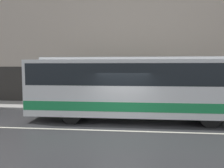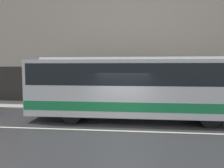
# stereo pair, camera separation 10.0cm
# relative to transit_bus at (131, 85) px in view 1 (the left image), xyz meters

# --- Properties ---
(ground_plane) EXTENTS (60.00, 60.00, 0.00)m
(ground_plane) POSITION_rel_transit_bus_xyz_m (-0.35, -2.10, -1.83)
(ground_plane) COLOR #2D2D30
(sidewalk) EXTENTS (60.00, 2.74, 0.15)m
(sidewalk) POSITION_rel_transit_bus_xyz_m (-0.35, 3.26, -1.76)
(sidewalk) COLOR #A09E99
(sidewalk) RESTS_ON ground_plane
(building_facade) EXTENTS (60.00, 0.35, 13.81)m
(building_facade) POSITION_rel_transit_bus_xyz_m (-0.35, 4.77, 4.85)
(building_facade) COLOR #B7A899
(building_facade) RESTS_ON ground_plane
(lane_stripe) EXTENTS (54.00, 0.14, 0.01)m
(lane_stripe) POSITION_rel_transit_bus_xyz_m (-0.35, -2.10, -1.83)
(lane_stripe) COLOR beige
(lane_stripe) RESTS_ON ground_plane
(transit_bus) EXTENTS (10.52, 2.60, 3.25)m
(transit_bus) POSITION_rel_transit_bus_xyz_m (0.00, 0.00, 0.00)
(transit_bus) COLOR white
(transit_bus) RESTS_ON ground_plane
(pedestrian_waiting) EXTENTS (0.36, 0.36, 1.76)m
(pedestrian_waiting) POSITION_rel_transit_bus_xyz_m (-1.44, 2.81, -0.86)
(pedestrian_waiting) COLOR #333338
(pedestrian_waiting) RESTS_ON sidewalk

